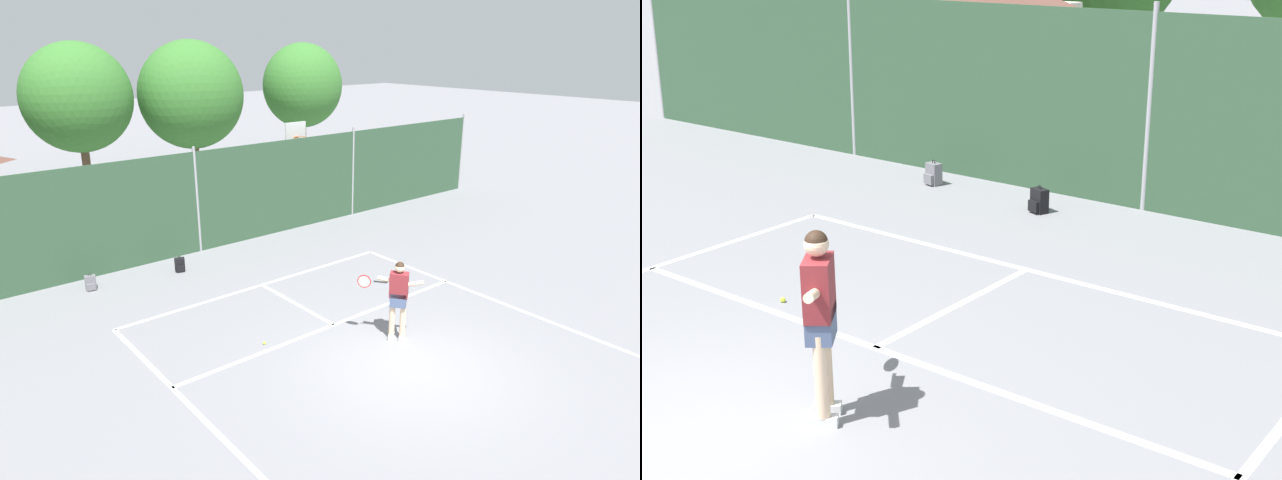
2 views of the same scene
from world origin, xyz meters
The scene contains 9 objects.
ground_plane centered at (0.00, 0.00, 0.00)m, with size 120.00×120.00×0.00m, color gray.
court_markings centered at (0.00, 0.65, 0.00)m, with size 8.30×11.10×0.01m.
chainlink_fence centered at (0.00, 9.00, 1.59)m, with size 26.09×0.09×3.33m.
basketball_hoop centered at (4.67, 10.16, 2.31)m, with size 0.90×0.67×3.55m.
treeline_backdrop centered at (1.40, 19.04, 3.87)m, with size 27.26×4.59×6.42m.
tennis_player centered at (0.65, 1.08, 1.11)m, with size 0.99×1.12×1.85m.
tennis_ball centered at (-1.78, 2.74, 0.03)m, with size 0.07×0.07×0.07m, color #CCE033.
backpack_grey centered at (-3.73, 8.13, 0.19)m, with size 0.31×0.29×0.46m.
backpack_black centered at (-1.29, 7.83, 0.19)m, with size 0.33×0.31×0.46m.
Camera 1 is at (-7.89, -6.70, 6.32)m, focal length 32.22 mm.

